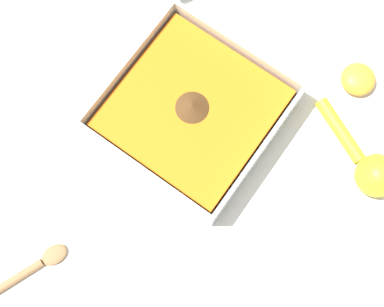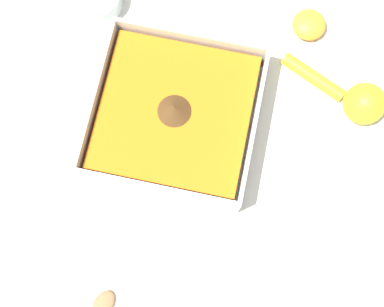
% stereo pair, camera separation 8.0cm
% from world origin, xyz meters
% --- Properties ---
extents(ground_plane, '(4.00, 4.00, 0.00)m').
position_xyz_m(ground_plane, '(0.00, 0.00, 0.00)').
color(ground_plane, beige).
extents(square_dish, '(0.25, 0.25, 0.07)m').
position_xyz_m(square_dish, '(-0.02, 0.04, 0.03)').
color(square_dish, silver).
rests_on(square_dish, ground_plane).
extents(lemon_squeezer, '(0.17, 0.10, 0.07)m').
position_xyz_m(lemon_squeezer, '(-0.29, -0.04, 0.03)').
color(lemon_squeezer, yellow).
rests_on(lemon_squeezer, ground_plane).
extents(lemon_half, '(0.06, 0.06, 0.03)m').
position_xyz_m(lemon_half, '(-0.20, -0.16, 0.02)').
color(lemon_half, orange).
rests_on(lemon_half, ground_plane).
extents(wooden_spoon, '(0.10, 0.20, 0.01)m').
position_xyz_m(wooden_spoon, '(0.05, 0.40, 0.01)').
color(wooden_spoon, olive).
rests_on(wooden_spoon, ground_plane).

